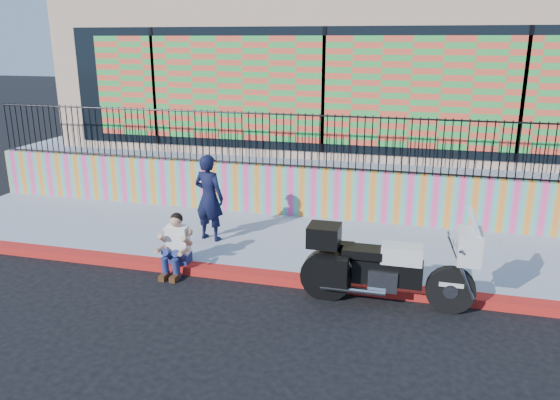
% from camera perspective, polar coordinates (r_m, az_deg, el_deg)
% --- Properties ---
extents(ground, '(90.00, 90.00, 0.00)m').
position_cam_1_polar(ground, '(9.40, -0.46, -8.55)').
color(ground, black).
rests_on(ground, ground).
extents(red_curb, '(16.00, 0.30, 0.15)m').
position_cam_1_polar(red_curb, '(9.37, -0.46, -8.14)').
color(red_curb, red).
rests_on(red_curb, ground).
extents(sidewalk, '(16.00, 3.00, 0.15)m').
position_cam_1_polar(sidewalk, '(10.85, 1.84, -4.62)').
color(sidewalk, '#8C95A8').
rests_on(sidewalk, ground).
extents(mural_wall, '(16.00, 0.20, 1.10)m').
position_cam_1_polar(mural_wall, '(12.14, 3.58, 0.78)').
color(mural_wall, '#FF438A').
rests_on(mural_wall, sidewalk).
extents(metal_fence, '(15.80, 0.04, 1.20)m').
position_cam_1_polar(metal_fence, '(11.88, 3.68, 6.12)').
color(metal_fence, black).
rests_on(metal_fence, mural_wall).
extents(elevated_platform, '(16.00, 10.00, 1.25)m').
position_cam_1_polar(elevated_platform, '(17.05, 6.97, 5.02)').
color(elevated_platform, '#8C95A8').
rests_on(elevated_platform, ground).
extents(storefront_building, '(14.00, 8.06, 4.00)m').
position_cam_1_polar(storefront_building, '(16.52, 7.19, 13.82)').
color(storefront_building, tan).
rests_on(storefront_building, elevated_platform).
extents(police_motorcycle, '(2.62, 0.86, 1.63)m').
position_cam_1_polar(police_motorcycle, '(8.54, 10.87, -6.54)').
color(police_motorcycle, black).
rests_on(police_motorcycle, ground).
extents(police_officer, '(0.70, 0.53, 1.72)m').
position_cam_1_polar(police_officer, '(10.72, -7.42, 0.25)').
color(police_officer, black).
rests_on(police_officer, sidewalk).
extents(seated_man, '(0.54, 0.71, 1.06)m').
position_cam_1_polar(seated_man, '(9.70, -10.94, -5.16)').
color(seated_man, navy).
rests_on(seated_man, ground).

